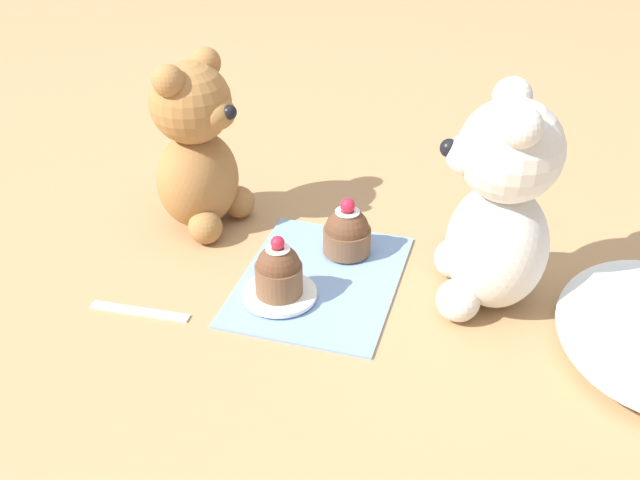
{
  "coord_description": "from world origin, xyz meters",
  "views": [
    {
      "loc": [
        0.67,
        0.2,
        0.5
      ],
      "look_at": [
        0.0,
        0.0,
        0.06
      ],
      "focal_mm": 42.0,
      "sensor_mm": 36.0,
      "label": 1
    }
  ],
  "objects_px": {
    "teddy_bear_cream": "(498,209)",
    "cupcake_near_cream_bear": "(347,233)",
    "teddy_bear_tan": "(197,148)",
    "teaspoon": "(140,311)",
    "cupcake_near_tan_bear": "(279,271)",
    "saucer_plate": "(279,294)"
  },
  "relations": [
    {
      "from": "cupcake_near_cream_bear",
      "to": "teaspoon",
      "type": "bearing_deg",
      "value": -47.08
    },
    {
      "from": "teaspoon",
      "to": "cupcake_near_tan_bear",
      "type": "bearing_deg",
      "value": 21.58
    },
    {
      "from": "cupcake_near_tan_bear",
      "to": "teaspoon",
      "type": "xyz_separation_m",
      "value": [
        0.06,
        -0.14,
        -0.04
      ]
    },
    {
      "from": "teddy_bear_cream",
      "to": "cupcake_near_cream_bear",
      "type": "relative_size",
      "value": 3.39
    },
    {
      "from": "saucer_plate",
      "to": "teaspoon",
      "type": "distance_m",
      "value": 0.15
    },
    {
      "from": "teddy_bear_cream",
      "to": "cupcake_near_cream_bear",
      "type": "xyz_separation_m",
      "value": [
        -0.04,
        -0.17,
        -0.08
      ]
    },
    {
      "from": "teddy_bear_cream",
      "to": "teddy_bear_tan",
      "type": "xyz_separation_m",
      "value": [
        -0.06,
        -0.37,
        -0.01
      ]
    },
    {
      "from": "teddy_bear_cream",
      "to": "cupcake_near_cream_bear",
      "type": "bearing_deg",
      "value": -113.63
    },
    {
      "from": "cupcake_near_cream_bear",
      "to": "teddy_bear_cream",
      "type": "bearing_deg",
      "value": 76.92
    },
    {
      "from": "teddy_bear_cream",
      "to": "cupcake_near_tan_bear",
      "type": "bearing_deg",
      "value": -83.07
    },
    {
      "from": "teddy_bear_tan",
      "to": "saucer_plate",
      "type": "xyz_separation_m",
      "value": [
        0.13,
        0.15,
        -0.1
      ]
    },
    {
      "from": "teddy_bear_cream",
      "to": "saucer_plate",
      "type": "bearing_deg",
      "value": -83.07
    },
    {
      "from": "cupcake_near_tan_bear",
      "to": "teddy_bear_tan",
      "type": "bearing_deg",
      "value": -131.08
    },
    {
      "from": "cupcake_near_cream_bear",
      "to": "teaspoon",
      "type": "height_order",
      "value": "cupcake_near_cream_bear"
    },
    {
      "from": "teddy_bear_cream",
      "to": "saucer_plate",
      "type": "distance_m",
      "value": 0.25
    },
    {
      "from": "teaspoon",
      "to": "teddy_bear_cream",
      "type": "bearing_deg",
      "value": 17.01
    },
    {
      "from": "cupcake_near_cream_bear",
      "to": "teddy_bear_tan",
      "type": "bearing_deg",
      "value": -95.98
    },
    {
      "from": "teddy_bear_tan",
      "to": "teaspoon",
      "type": "bearing_deg",
      "value": -163.85
    },
    {
      "from": "teddy_bear_tan",
      "to": "teaspoon",
      "type": "distance_m",
      "value": 0.22
    },
    {
      "from": "teddy_bear_cream",
      "to": "teddy_bear_tan",
      "type": "distance_m",
      "value": 0.37
    },
    {
      "from": "teddy_bear_cream",
      "to": "cupcake_near_cream_bear",
      "type": "distance_m",
      "value": 0.19
    },
    {
      "from": "cupcake_near_tan_bear",
      "to": "teaspoon",
      "type": "bearing_deg",
      "value": -64.92
    }
  ]
}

